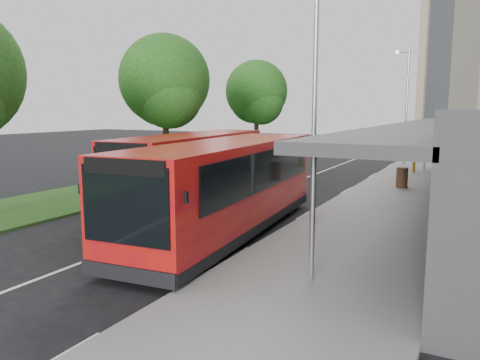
{
  "coord_description": "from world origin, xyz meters",
  "views": [
    {
      "loc": [
        9.2,
        -12.84,
        4.0
      ],
      "look_at": [
        1.54,
        1.82,
        1.5
      ],
      "focal_mm": 35.0,
      "sensor_mm": 36.0,
      "label": 1
    }
  ],
  "objects_px": {
    "tree_mid": "(165,86)",
    "car_far": "(382,139)",
    "tree_far": "(257,96)",
    "lamp_post_near": "(312,87)",
    "lamp_post_far": "(406,99)",
    "litter_bin": "(402,178)",
    "bollard": "(414,163)",
    "bus_second": "(194,167)",
    "car_near": "(402,143)",
    "bus_main": "(226,187)"
  },
  "relations": [
    {
      "from": "bollard",
      "to": "car_far",
      "type": "relative_size",
      "value": 0.33
    },
    {
      "from": "tree_mid",
      "to": "car_near",
      "type": "height_order",
      "value": "tree_mid"
    },
    {
      "from": "tree_mid",
      "to": "car_far",
      "type": "height_order",
      "value": "tree_mid"
    },
    {
      "from": "tree_mid",
      "to": "tree_far",
      "type": "relative_size",
      "value": 1.04
    },
    {
      "from": "bus_main",
      "to": "car_far",
      "type": "bearing_deg",
      "value": 90.05
    },
    {
      "from": "lamp_post_near",
      "to": "car_near",
      "type": "distance_m",
      "value": 35.66
    },
    {
      "from": "lamp_post_near",
      "to": "bollard",
      "type": "height_order",
      "value": "lamp_post_near"
    },
    {
      "from": "tree_mid",
      "to": "bus_second",
      "type": "xyz_separation_m",
      "value": [
        5.02,
        -4.86,
        -3.79
      ]
    },
    {
      "from": "bus_second",
      "to": "car_near",
      "type": "height_order",
      "value": "bus_second"
    },
    {
      "from": "bus_second",
      "to": "bollard",
      "type": "distance_m",
      "value": 15.24
    },
    {
      "from": "tree_far",
      "to": "car_near",
      "type": "distance_m",
      "value": 19.06
    },
    {
      "from": "litter_bin",
      "to": "bollard",
      "type": "height_order",
      "value": "bollard"
    },
    {
      "from": "lamp_post_near",
      "to": "lamp_post_far",
      "type": "distance_m",
      "value": 20.0
    },
    {
      "from": "lamp_post_far",
      "to": "car_far",
      "type": "distance_m",
      "value": 22.93
    },
    {
      "from": "tree_far",
      "to": "lamp_post_near",
      "type": "relative_size",
      "value": 0.98
    },
    {
      "from": "bus_second",
      "to": "car_far",
      "type": "relative_size",
      "value": 3.02
    },
    {
      "from": "tree_mid",
      "to": "bollard",
      "type": "bearing_deg",
      "value": 33.98
    },
    {
      "from": "bus_second",
      "to": "lamp_post_near",
      "type": "bearing_deg",
      "value": -25.18
    },
    {
      "from": "car_near",
      "to": "tree_far",
      "type": "bearing_deg",
      "value": -138.4
    },
    {
      "from": "lamp_post_far",
      "to": "car_near",
      "type": "bearing_deg",
      "value": 98.58
    },
    {
      "from": "bus_main",
      "to": "car_near",
      "type": "height_order",
      "value": "bus_main"
    },
    {
      "from": "lamp_post_far",
      "to": "car_far",
      "type": "relative_size",
      "value": 2.29
    },
    {
      "from": "tree_far",
      "to": "lamp_post_near",
      "type": "bearing_deg",
      "value": -59.71
    },
    {
      "from": "tree_mid",
      "to": "lamp_post_near",
      "type": "relative_size",
      "value": 1.03
    },
    {
      "from": "tree_mid",
      "to": "lamp_post_far",
      "type": "xyz_separation_m",
      "value": [
        11.13,
        12.95,
        -0.58
      ]
    },
    {
      "from": "lamp_post_near",
      "to": "litter_bin",
      "type": "bearing_deg",
      "value": 80.16
    },
    {
      "from": "bus_main",
      "to": "bollard",
      "type": "xyz_separation_m",
      "value": [
        3.48,
        17.45,
        -0.81
      ]
    },
    {
      "from": "tree_far",
      "to": "bollard",
      "type": "bearing_deg",
      "value": -16.04
    },
    {
      "from": "lamp_post_near",
      "to": "bus_second",
      "type": "xyz_separation_m",
      "value": [
        -6.11,
        2.2,
        -3.21
      ]
    },
    {
      "from": "bus_main",
      "to": "bollard",
      "type": "distance_m",
      "value": 17.81
    },
    {
      "from": "bollard",
      "to": "bus_main",
      "type": "bearing_deg",
      "value": -101.27
    },
    {
      "from": "bus_main",
      "to": "litter_bin",
      "type": "distance_m",
      "value": 11.84
    },
    {
      "from": "tree_mid",
      "to": "car_near",
      "type": "xyz_separation_m",
      "value": [
        8.81,
        28.29,
        -4.71
      ]
    },
    {
      "from": "tree_mid",
      "to": "car_far",
      "type": "xyz_separation_m",
      "value": [
        5.48,
        34.78,
        -4.72
      ]
    },
    {
      "from": "litter_bin",
      "to": "car_far",
      "type": "bearing_deg",
      "value": 102.53
    },
    {
      "from": "lamp_post_far",
      "to": "litter_bin",
      "type": "height_order",
      "value": "lamp_post_far"
    },
    {
      "from": "tree_mid",
      "to": "litter_bin",
      "type": "xyz_separation_m",
      "value": [
        12.73,
        2.16,
        -4.65
      ]
    },
    {
      "from": "car_far",
      "to": "lamp_post_far",
      "type": "bearing_deg",
      "value": -64.68
    },
    {
      "from": "bollard",
      "to": "car_far",
      "type": "bearing_deg",
      "value": 104.86
    },
    {
      "from": "litter_bin",
      "to": "bus_main",
      "type": "bearing_deg",
      "value": -108.4
    },
    {
      "from": "tree_far",
      "to": "bus_second",
      "type": "height_order",
      "value": "tree_far"
    },
    {
      "from": "tree_mid",
      "to": "car_far",
      "type": "distance_m",
      "value": 35.52
    },
    {
      "from": "tree_far",
      "to": "bollard",
      "type": "height_order",
      "value": "tree_far"
    },
    {
      "from": "tree_far",
      "to": "litter_bin",
      "type": "height_order",
      "value": "tree_far"
    },
    {
      "from": "bus_second",
      "to": "car_far",
      "type": "distance_m",
      "value": 39.65
    },
    {
      "from": "tree_far",
      "to": "car_far",
      "type": "xyz_separation_m",
      "value": [
        5.48,
        22.78,
        -4.5
      ]
    },
    {
      "from": "tree_far",
      "to": "lamp_post_far",
      "type": "xyz_separation_m",
      "value": [
        11.13,
        0.95,
        -0.36
      ]
    },
    {
      "from": "lamp_post_near",
      "to": "bus_second",
      "type": "relative_size",
      "value": 0.76
    },
    {
      "from": "tree_mid",
      "to": "car_near",
      "type": "bearing_deg",
      "value": 72.69
    },
    {
      "from": "tree_far",
      "to": "car_near",
      "type": "relative_size",
      "value": 2.28
    }
  ]
}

